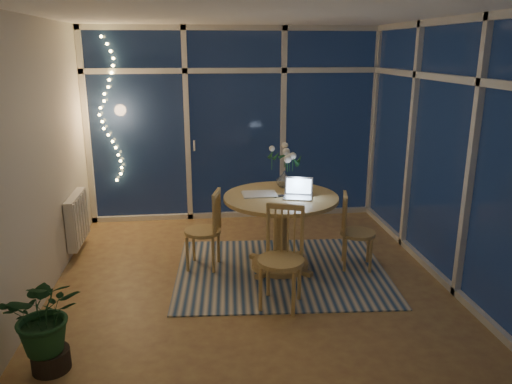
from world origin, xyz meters
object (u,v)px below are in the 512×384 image
chair_left (203,229)px  laptop (298,188)px  chair_front (281,258)px  flower_vase (284,178)px  chair_right (358,231)px  dining_table (280,233)px  potted_plant (46,324)px

chair_left → laptop: laptop is taller
chair_front → flower_vase: (0.23, 1.16, 0.45)m
chair_right → flower_vase: flower_vase is taller
chair_left → chair_front: chair_front is taller
chair_right → dining_table: bearing=97.4°
dining_table → flower_vase: size_ratio=5.74×
chair_front → flower_vase: size_ratio=4.56×
chair_left → flower_vase: size_ratio=4.23×
chair_right → potted_plant: chair_right is taller
chair_left → potted_plant: chair_left is taller
chair_right → flower_vase: bearing=73.4°
dining_table → chair_left: chair_left is taller
dining_table → laptop: bearing=-30.9°
dining_table → potted_plant: size_ratio=1.59×
laptop → potted_plant: bearing=-129.5°
chair_right → flower_vase: (-0.74, 0.42, 0.50)m
flower_vase → dining_table: bearing=-105.2°
laptop → chair_left: bearing=-175.9°
dining_table → chair_left: (-0.83, 0.11, 0.03)m
dining_table → chair_front: 0.84m
flower_vase → potted_plant: flower_vase is taller
dining_table → flower_vase: (0.09, 0.34, 0.52)m
flower_vase → potted_plant: size_ratio=0.28×
chair_left → flower_vase: (0.92, 0.23, 0.48)m
chair_left → chair_front: 1.17m
chair_right → laptop: (-0.67, -0.01, 0.51)m
chair_right → flower_vase: size_ratio=4.03×
flower_vase → chair_right: bearing=-29.9°
chair_left → potted_plant: size_ratio=1.17×
dining_table → flower_vase: bearing=74.8°
chair_front → flower_vase: bearing=100.4°
potted_plant → flower_vase: bearing=42.6°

